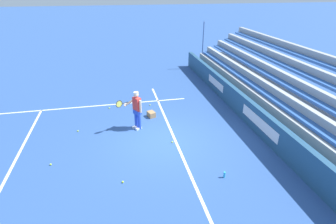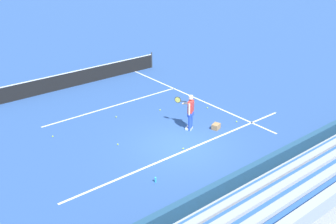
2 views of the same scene
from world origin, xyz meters
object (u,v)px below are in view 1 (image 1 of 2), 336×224
at_px(tennis_ball_far_right, 123,182).
at_px(tennis_ball_far_left, 172,142).
at_px(tennis_ball_midcourt, 78,131).
at_px(tennis_ball_toward_net, 51,164).
at_px(ball_box_cardboard, 151,114).
at_px(tennis_ball_near_player, 109,108).
at_px(tennis_player, 137,110).
at_px(tennis_ball_stray_back, 150,105).
at_px(water_bottle, 224,175).

distance_m(tennis_ball_far_right, tennis_ball_far_left, 2.88).
distance_m(tennis_ball_midcourt, tennis_ball_toward_net, 2.36).
xyz_separation_m(tennis_ball_far_right, tennis_ball_toward_net, (1.45, 2.45, 0.00)).
bearing_deg(tennis_ball_far_left, tennis_ball_toward_net, 96.85).
bearing_deg(ball_box_cardboard, tennis_ball_near_player, 55.51).
xyz_separation_m(ball_box_cardboard, tennis_ball_midcourt, (-0.76, 3.33, -0.10)).
relative_size(tennis_player, tennis_ball_midcourt, 25.98).
bearing_deg(tennis_ball_far_left, tennis_player, 39.90).
relative_size(tennis_ball_midcourt, tennis_ball_near_player, 1.00).
bearing_deg(tennis_ball_toward_net, tennis_ball_near_player, -25.36).
bearing_deg(ball_box_cardboard, tennis_ball_toward_net, 126.64).
bearing_deg(tennis_ball_stray_back, water_bottle, -165.75).
bearing_deg(water_bottle, tennis_ball_toward_net, 71.94).
distance_m(tennis_ball_far_right, water_bottle, 3.33).
bearing_deg(tennis_ball_midcourt, ball_box_cardboard, -77.12).
relative_size(ball_box_cardboard, tennis_ball_stray_back, 6.06).
relative_size(tennis_ball_toward_net, water_bottle, 0.30).
relative_size(tennis_ball_midcourt, tennis_ball_toward_net, 1.00).
height_order(tennis_ball_toward_net, tennis_ball_far_left, same).
bearing_deg(tennis_ball_far_left, water_bottle, -153.25).
bearing_deg(tennis_ball_toward_net, tennis_ball_far_left, -83.15).
bearing_deg(water_bottle, tennis_ball_far_right, 82.62).
relative_size(tennis_ball_far_right, tennis_ball_far_left, 1.00).
relative_size(tennis_ball_far_right, tennis_ball_stray_back, 1.00).
height_order(tennis_ball_midcourt, tennis_ball_far_left, same).
distance_m(ball_box_cardboard, tennis_ball_far_left, 2.51).
relative_size(tennis_ball_far_left, tennis_ball_stray_back, 1.00).
xyz_separation_m(tennis_ball_midcourt, tennis_ball_toward_net, (-2.25, 0.71, 0.00)).
xyz_separation_m(tennis_ball_far_right, tennis_ball_far_left, (1.99, -2.08, 0.00)).
xyz_separation_m(tennis_player, tennis_ball_toward_net, (-2.03, 3.28, -0.86)).
height_order(tennis_player, tennis_ball_midcourt, tennis_player).
bearing_deg(tennis_player, tennis_ball_stray_back, -21.28).
height_order(tennis_ball_far_left, tennis_ball_stray_back, same).
relative_size(ball_box_cardboard, tennis_ball_near_player, 6.06).
distance_m(tennis_ball_far_right, tennis_ball_toward_net, 2.84).
xyz_separation_m(tennis_ball_midcourt, tennis_ball_stray_back, (2.07, -3.46, 0.00)).
bearing_deg(tennis_ball_stray_back, tennis_ball_toward_net, 135.96).
distance_m(ball_box_cardboard, tennis_ball_stray_back, 1.31).
bearing_deg(tennis_player, ball_box_cardboard, -37.98).
distance_m(tennis_ball_far_left, tennis_ball_stray_back, 3.79).
relative_size(tennis_player, tennis_ball_stray_back, 25.98).
bearing_deg(tennis_ball_midcourt, water_bottle, -129.33).
xyz_separation_m(tennis_ball_far_left, water_bottle, (-2.42, -1.22, 0.08)).
height_order(ball_box_cardboard, tennis_ball_near_player, ball_box_cardboard).
relative_size(tennis_ball_far_right, tennis_ball_midcourt, 1.00).
distance_m(tennis_ball_toward_net, tennis_ball_stray_back, 6.00).
distance_m(tennis_ball_far_right, tennis_ball_stray_back, 6.01).
distance_m(tennis_ball_far_right, tennis_ball_near_player, 5.83).
bearing_deg(tennis_player, tennis_ball_near_player, 27.40).
bearing_deg(tennis_ball_stray_back, tennis_ball_far_right, 163.32).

